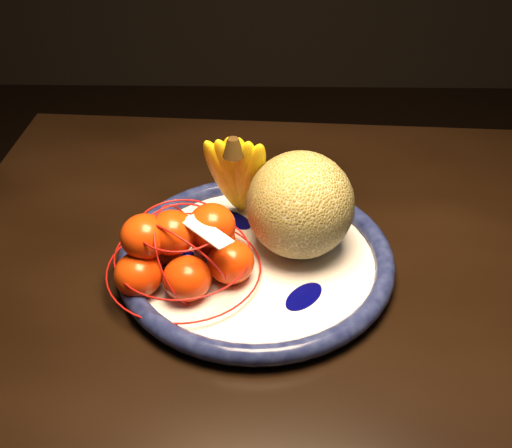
{
  "coord_description": "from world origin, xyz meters",
  "views": [
    {
      "loc": [
        -0.17,
        -0.59,
        1.33
      ],
      "look_at": [
        -0.18,
        0.11,
        0.8
      ],
      "focal_mm": 45.0,
      "sensor_mm": 36.0,
      "label": 1
    }
  ],
  "objects_px": {
    "fruit_bowl": "(256,259)",
    "banana_bunch": "(238,173)",
    "dining_table": "(429,315)",
    "cantaloupe": "(300,205)",
    "mandarin_bag": "(183,250)"
  },
  "relations": [
    {
      "from": "cantaloupe",
      "to": "banana_bunch",
      "type": "xyz_separation_m",
      "value": [
        -0.09,
        0.06,
        0.01
      ]
    },
    {
      "from": "fruit_bowl",
      "to": "banana_bunch",
      "type": "distance_m",
      "value": 0.13
    },
    {
      "from": "banana_bunch",
      "to": "mandarin_bag",
      "type": "distance_m",
      "value": 0.15
    },
    {
      "from": "cantaloupe",
      "to": "dining_table",
      "type": "bearing_deg",
      "value": -12.22
    },
    {
      "from": "mandarin_bag",
      "to": "dining_table",
      "type": "bearing_deg",
      "value": 3.18
    },
    {
      "from": "fruit_bowl",
      "to": "cantaloupe",
      "type": "bearing_deg",
      "value": 25.0
    },
    {
      "from": "dining_table",
      "to": "banana_bunch",
      "type": "bearing_deg",
      "value": 163.38
    },
    {
      "from": "banana_bunch",
      "to": "dining_table",
      "type": "bearing_deg",
      "value": -13.78
    },
    {
      "from": "dining_table",
      "to": "mandarin_bag",
      "type": "height_order",
      "value": "mandarin_bag"
    },
    {
      "from": "mandarin_bag",
      "to": "banana_bunch",
      "type": "bearing_deg",
      "value": 60.59
    },
    {
      "from": "dining_table",
      "to": "fruit_bowl",
      "type": "distance_m",
      "value": 0.27
    },
    {
      "from": "cantaloupe",
      "to": "mandarin_bag",
      "type": "bearing_deg",
      "value": -158.45
    },
    {
      "from": "cantaloupe",
      "to": "banana_bunch",
      "type": "distance_m",
      "value": 0.11
    },
    {
      "from": "dining_table",
      "to": "banana_bunch",
      "type": "height_order",
      "value": "banana_bunch"
    },
    {
      "from": "cantaloupe",
      "to": "mandarin_bag",
      "type": "relative_size",
      "value": 0.66
    }
  ]
}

